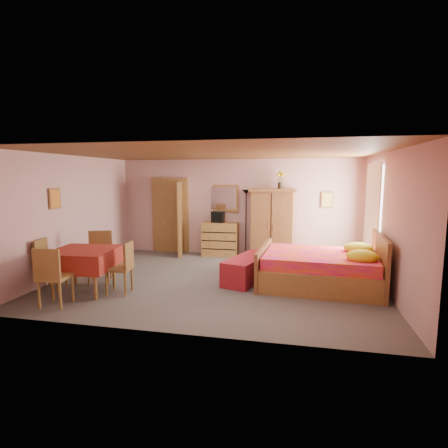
% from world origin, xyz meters
% --- Properties ---
extents(floor, '(6.50, 6.50, 0.00)m').
position_xyz_m(floor, '(0.00, 0.00, 0.00)').
color(floor, '#645F58').
rests_on(floor, ground).
extents(ceiling, '(6.50, 6.50, 0.00)m').
position_xyz_m(ceiling, '(0.00, 0.00, 2.60)').
color(ceiling, brown).
rests_on(ceiling, wall_back).
extents(wall_back, '(6.50, 0.10, 2.60)m').
position_xyz_m(wall_back, '(0.00, 2.50, 1.30)').
color(wall_back, tan).
rests_on(wall_back, floor).
extents(wall_front, '(6.50, 0.10, 2.60)m').
position_xyz_m(wall_front, '(0.00, -2.50, 1.30)').
color(wall_front, tan).
rests_on(wall_front, floor).
extents(wall_left, '(0.10, 5.00, 2.60)m').
position_xyz_m(wall_left, '(-3.25, 0.00, 1.30)').
color(wall_left, tan).
rests_on(wall_left, floor).
extents(wall_right, '(0.10, 5.00, 2.60)m').
position_xyz_m(wall_right, '(3.25, 0.00, 1.30)').
color(wall_right, tan).
rests_on(wall_right, floor).
extents(doorway, '(1.06, 0.12, 2.15)m').
position_xyz_m(doorway, '(-1.90, 2.47, 1.02)').
color(doorway, '#9E6B35').
rests_on(doorway, floor).
extents(window, '(0.08, 1.40, 1.95)m').
position_xyz_m(window, '(3.21, 1.20, 1.45)').
color(window, white).
rests_on(window, wall_right).
extents(picture_left, '(0.04, 0.32, 0.42)m').
position_xyz_m(picture_left, '(-3.22, -0.60, 1.70)').
color(picture_left, orange).
rests_on(picture_left, wall_left).
extents(picture_back, '(0.30, 0.04, 0.40)m').
position_xyz_m(picture_back, '(2.35, 2.47, 1.55)').
color(picture_back, '#D8BF59').
rests_on(picture_back, wall_back).
extents(chest_of_drawers, '(0.98, 0.51, 0.91)m').
position_xyz_m(chest_of_drawers, '(-0.41, 2.29, 0.45)').
color(chest_of_drawers, '#A47537').
rests_on(chest_of_drawers, floor).
extents(wall_mirror, '(0.93, 0.13, 0.73)m').
position_xyz_m(wall_mirror, '(-0.41, 2.50, 1.55)').
color(wall_mirror, silver).
rests_on(wall_mirror, wall_back).
extents(stereo, '(0.34, 0.26, 0.30)m').
position_xyz_m(stereo, '(-0.48, 2.28, 1.06)').
color(stereo, black).
rests_on(stereo, chest_of_drawers).
extents(floor_lamp, '(0.29, 0.29, 1.79)m').
position_xyz_m(floor_lamp, '(0.28, 2.32, 0.90)').
color(floor_lamp, black).
rests_on(floor_lamp, floor).
extents(wardrobe, '(1.21, 0.69, 1.83)m').
position_xyz_m(wardrobe, '(1.00, 2.16, 0.92)').
color(wardrobe, brown).
rests_on(wardrobe, floor).
extents(sunflower_vase, '(0.18, 0.18, 0.44)m').
position_xyz_m(sunflower_vase, '(1.16, 2.26, 2.05)').
color(sunflower_vase, yellow).
rests_on(sunflower_vase, wardrobe).
extents(bed, '(2.42, 1.96, 1.07)m').
position_xyz_m(bed, '(2.05, 0.13, 0.53)').
color(bed, '#E01579').
rests_on(bed, floor).
extents(bench, '(0.97, 1.59, 0.50)m').
position_xyz_m(bench, '(0.65, 0.18, 0.25)').
color(bench, maroon).
rests_on(bench, floor).
extents(dining_table, '(1.21, 1.21, 0.80)m').
position_xyz_m(dining_table, '(-2.26, -1.16, 0.40)').
color(dining_table, maroon).
rests_on(dining_table, floor).
extents(chair_south, '(0.49, 0.49, 1.01)m').
position_xyz_m(chair_south, '(-2.31, -1.89, 0.50)').
color(chair_south, '#A77738').
rests_on(chair_south, floor).
extents(chair_north, '(0.60, 0.60, 1.02)m').
position_xyz_m(chair_north, '(-2.34, -0.52, 0.51)').
color(chair_north, olive).
rests_on(chair_north, floor).
extents(chair_west, '(0.50, 0.50, 0.96)m').
position_xyz_m(chair_west, '(-2.98, -1.12, 0.48)').
color(chair_west, olive).
rests_on(chair_west, floor).
extents(chair_east, '(0.48, 0.48, 0.95)m').
position_xyz_m(chair_east, '(-1.59, -1.09, 0.47)').
color(chair_east, olive).
rests_on(chair_east, floor).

